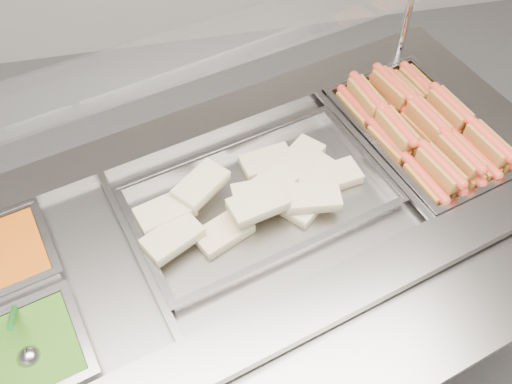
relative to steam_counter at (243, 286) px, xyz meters
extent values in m
cube|color=gray|center=(0.00, 0.00, -0.01)|extent=(2.05, 1.30, 0.92)
cube|color=gray|center=(0.10, -0.35, 0.46)|extent=(1.94, 0.69, 0.03)
cube|color=gray|center=(-0.10, 0.35, 0.46)|extent=(1.94, 0.69, 0.03)
cube|color=gray|center=(0.89, 0.26, 0.46)|extent=(0.30, 0.62, 0.03)
cube|color=black|center=(0.00, 0.00, 0.34)|extent=(1.81, 1.06, 0.02)
cube|color=gray|center=(0.44, 0.13, 0.47)|extent=(0.19, 0.58, 0.01)
cube|color=gray|center=(-0.30, -0.09, 0.47)|extent=(0.19, 0.58, 0.01)
cube|color=gray|center=(0.15, -0.52, 0.43)|extent=(1.90, 0.79, 0.02)
cube|color=silver|center=(-0.06, 0.21, 0.88)|extent=(1.76, 0.79, 0.09)
cube|color=#1D560D|center=(-0.61, -0.34, 0.44)|extent=(0.35, 0.31, 0.09)
cube|color=#925A1E|center=(0.56, -0.03, 0.46)|extent=(0.09, 0.17, 0.05)
cylinder|color=red|center=(0.56, -0.03, 0.48)|extent=(0.08, 0.18, 0.03)
cube|color=#925A1E|center=(0.51, 0.15, 0.46)|extent=(0.10, 0.17, 0.05)
cylinder|color=red|center=(0.51, 0.15, 0.48)|extent=(0.08, 0.18, 0.03)
cube|color=#925A1E|center=(0.45, 0.33, 0.46)|extent=(0.10, 0.17, 0.05)
cylinder|color=red|center=(0.45, 0.33, 0.48)|extent=(0.08, 0.18, 0.03)
cube|color=#925A1E|center=(0.62, -0.01, 0.46)|extent=(0.09, 0.17, 0.05)
cylinder|color=red|center=(0.62, -0.01, 0.48)|extent=(0.08, 0.18, 0.03)
cube|color=#925A1E|center=(0.57, 0.17, 0.46)|extent=(0.10, 0.17, 0.05)
cylinder|color=red|center=(0.57, 0.17, 0.48)|extent=(0.08, 0.18, 0.03)
cube|color=#925A1E|center=(0.52, 0.34, 0.45)|extent=(0.10, 0.17, 0.05)
cylinder|color=red|center=(0.52, 0.34, 0.48)|extent=(0.08, 0.18, 0.03)
cube|color=#925A1E|center=(0.69, 0.01, 0.46)|extent=(0.10, 0.17, 0.05)
cylinder|color=red|center=(0.69, 0.01, 0.48)|extent=(0.09, 0.18, 0.03)
cube|color=#925A1E|center=(0.63, 0.19, 0.46)|extent=(0.10, 0.17, 0.05)
cylinder|color=red|center=(0.63, 0.19, 0.48)|extent=(0.08, 0.18, 0.03)
cube|color=#925A1E|center=(0.58, 0.36, 0.46)|extent=(0.09, 0.17, 0.05)
cylinder|color=red|center=(0.58, 0.36, 0.48)|extent=(0.08, 0.18, 0.03)
cube|color=#925A1E|center=(0.75, 0.03, 0.46)|extent=(0.10, 0.17, 0.05)
cylinder|color=red|center=(0.75, 0.03, 0.48)|extent=(0.08, 0.18, 0.03)
cube|color=#925A1E|center=(0.70, 0.20, 0.46)|extent=(0.09, 0.17, 0.05)
cylinder|color=red|center=(0.70, 0.20, 0.48)|extent=(0.08, 0.18, 0.03)
cube|color=#925A1E|center=(0.64, 0.38, 0.46)|extent=(0.10, 0.17, 0.05)
cylinder|color=red|center=(0.64, 0.38, 0.48)|extent=(0.08, 0.18, 0.03)
cube|color=#925A1E|center=(0.81, 0.05, 0.46)|extent=(0.10, 0.17, 0.05)
cylinder|color=red|center=(0.81, 0.05, 0.48)|extent=(0.09, 0.18, 0.03)
cube|color=#925A1E|center=(0.76, 0.22, 0.46)|extent=(0.09, 0.17, 0.05)
cylinder|color=red|center=(0.76, 0.22, 0.48)|extent=(0.07, 0.18, 0.03)
cube|color=#925A1E|center=(0.71, 0.40, 0.46)|extent=(0.09, 0.17, 0.05)
cylinder|color=red|center=(0.71, 0.40, 0.48)|extent=(0.08, 0.18, 0.03)
cube|color=#925A1E|center=(0.60, -0.02, 0.51)|extent=(0.10, 0.17, 0.05)
cylinder|color=red|center=(0.60, -0.02, 0.54)|extent=(0.08, 0.18, 0.03)
cube|color=#925A1E|center=(0.53, 0.16, 0.51)|extent=(0.09, 0.17, 0.05)
cylinder|color=red|center=(0.53, 0.16, 0.54)|extent=(0.07, 0.18, 0.03)
cube|color=#925A1E|center=(0.48, 0.32, 0.51)|extent=(0.09, 0.17, 0.05)
cylinder|color=red|center=(0.48, 0.32, 0.54)|extent=(0.07, 0.18, 0.03)
cube|color=#925A1E|center=(0.68, 0.02, 0.51)|extent=(0.09, 0.17, 0.05)
cylinder|color=red|center=(0.68, 0.02, 0.54)|extent=(0.08, 0.18, 0.03)
cube|color=#925A1E|center=(0.64, 0.18, 0.51)|extent=(0.10, 0.17, 0.05)
cylinder|color=red|center=(0.64, 0.18, 0.54)|extent=(0.08, 0.18, 0.03)
cube|color=#925A1E|center=(0.58, 0.35, 0.51)|extent=(0.10, 0.17, 0.05)
cylinder|color=red|center=(0.58, 0.35, 0.54)|extent=(0.08, 0.18, 0.03)
cube|color=#925A1E|center=(0.78, 0.04, 0.51)|extent=(0.10, 0.17, 0.05)
cylinder|color=red|center=(0.78, 0.04, 0.54)|extent=(0.08, 0.18, 0.03)
cube|color=#925A1E|center=(0.73, 0.22, 0.51)|extent=(0.09, 0.17, 0.05)
cylinder|color=red|center=(0.73, 0.22, 0.54)|extent=(0.08, 0.18, 0.03)
cube|color=#C5B884|center=(-0.06, -0.08, 0.47)|extent=(0.18, 0.15, 0.03)
cube|color=#C5B884|center=(0.16, 0.04, 0.47)|extent=(0.18, 0.14, 0.03)
cube|color=#C5B884|center=(0.20, -0.02, 0.46)|extent=(0.18, 0.17, 0.03)
cube|color=#C5B884|center=(0.24, 0.07, 0.46)|extent=(0.18, 0.16, 0.03)
cube|color=#C5B884|center=(0.22, 0.15, 0.47)|extent=(0.18, 0.17, 0.03)
cube|color=#C5B884|center=(0.16, 0.10, 0.47)|extent=(0.18, 0.16, 0.03)
cube|color=#C5B884|center=(0.11, 0.15, 0.47)|extent=(0.17, 0.12, 0.03)
cube|color=#C5B884|center=(0.30, 0.05, 0.47)|extent=(0.17, 0.12, 0.03)
cube|color=#C5B884|center=(0.09, 0.03, 0.50)|extent=(0.18, 0.16, 0.03)
cube|color=#C5B884|center=(0.20, -0.04, 0.50)|extent=(0.17, 0.11, 0.03)
cube|color=#C5B884|center=(-0.21, -0.01, 0.50)|extent=(0.18, 0.14, 0.03)
cube|color=#C5B884|center=(0.09, -0.02, 0.50)|extent=(0.17, 0.11, 0.03)
cube|color=#C5B884|center=(0.06, 0.00, 0.51)|extent=(0.16, 0.09, 0.03)
cube|color=#C5B884|center=(-0.20, -0.09, 0.50)|extent=(0.18, 0.16, 0.03)
cube|color=#C5B884|center=(0.04, -0.05, 0.53)|extent=(0.18, 0.13, 0.03)
cube|color=#C5B884|center=(-0.10, 0.05, 0.53)|extent=(0.18, 0.17, 0.03)
sphere|color=#A4A4A9|center=(-0.57, -0.35, 0.47)|extent=(0.06, 0.06, 0.06)
cylinder|color=#126A1D|center=(-0.60, -0.27, 0.54)|extent=(0.05, 0.13, 0.13)
camera|label=1|loc=(-0.16, -0.99, 1.78)|focal=40.00mm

